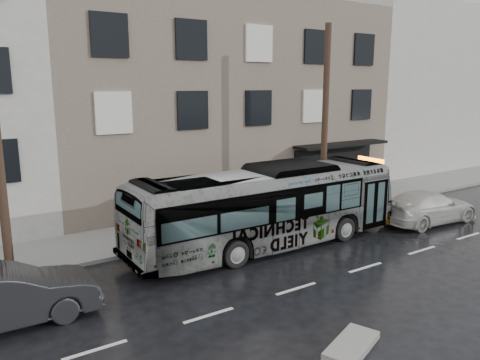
# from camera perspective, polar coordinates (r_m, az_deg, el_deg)

# --- Properties ---
(ground) EXTENTS (120.00, 120.00, 0.00)m
(ground) POSITION_cam_1_polar(r_m,az_deg,el_deg) (17.23, 1.43, -10.21)
(ground) COLOR black
(ground) RESTS_ON ground
(sidewalk) EXTENTS (90.00, 3.60, 0.15)m
(sidewalk) POSITION_cam_1_polar(r_m,az_deg,el_deg) (21.18, -6.18, -5.84)
(sidewalk) COLOR gray
(sidewalk) RESTS_ON ground
(building_taupe) EXTENTS (20.00, 12.00, 11.00)m
(building_taupe) POSITION_cam_1_polar(r_m,az_deg,el_deg) (29.46, -4.68, 9.81)
(building_taupe) COLOR gray
(building_taupe) RESTS_ON ground
(building_filler) EXTENTS (18.00, 12.00, 12.00)m
(building_filler) POSITION_cam_1_polar(r_m,az_deg,el_deg) (42.02, 19.08, 10.43)
(building_filler) COLOR beige
(building_filler) RESTS_ON ground
(utility_pole_front) EXTENTS (0.30, 0.30, 9.00)m
(utility_pole_front) POSITION_cam_1_polar(r_m,az_deg,el_deg) (22.75, 10.31, 7.00)
(utility_pole_front) COLOR #3E2A1F
(utility_pole_front) RESTS_ON sidewalk
(sign_post) EXTENTS (0.06, 0.06, 2.40)m
(sign_post) POSITION_cam_1_polar(r_m,az_deg,el_deg) (23.99, 11.94, -0.80)
(sign_post) COLOR slate
(sign_post) RESTS_ON sidewalk
(bus) EXTENTS (11.70, 2.81, 3.25)m
(bus) POSITION_cam_1_polar(r_m,az_deg,el_deg) (18.58, 3.35, -3.31)
(bus) COLOR #B2B2B2
(bus) RESTS_ON ground
(white_sedan) EXTENTS (5.34, 2.46, 1.51)m
(white_sedan) POSITION_cam_1_polar(r_m,az_deg,el_deg) (23.66, 21.94, -3.06)
(white_sedan) COLOR #B7B6AE
(white_sedan) RESTS_ON ground
(dark_sedan) EXTENTS (5.01, 1.81, 1.64)m
(dark_sedan) POSITION_cam_1_polar(r_m,az_deg,el_deg) (14.34, -27.03, -12.64)
(dark_sedan) COLOR black
(dark_sedan) RESTS_ON ground
(slush_pile) EXTENTS (1.97, 1.40, 0.18)m
(slush_pile) POSITION_cam_1_polar(r_m,az_deg,el_deg) (12.51, 13.46, -19.03)
(slush_pile) COLOR #999791
(slush_pile) RESTS_ON ground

